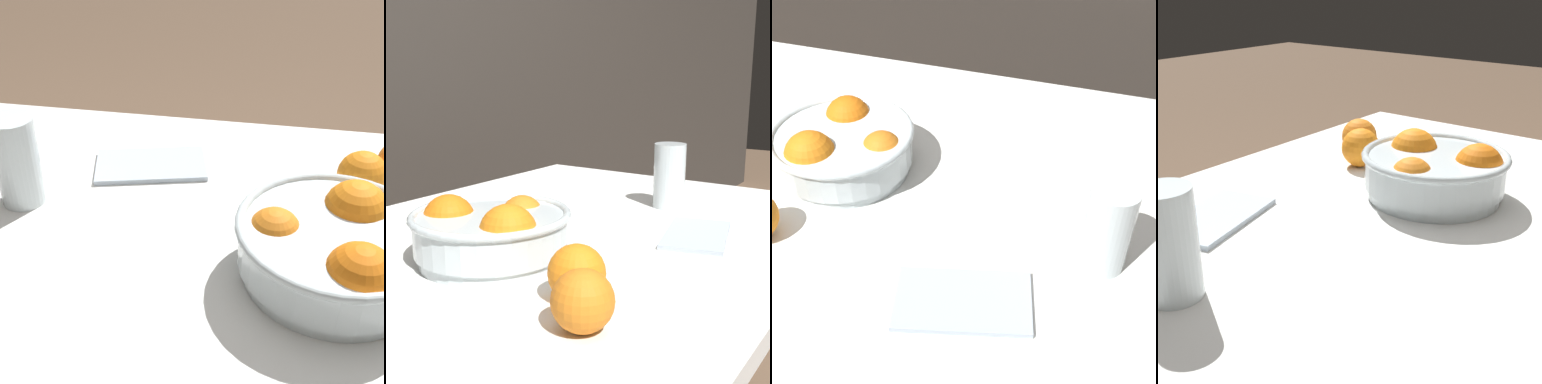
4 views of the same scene
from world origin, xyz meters
TOP-DOWN VIEW (x-y plane):
  - dining_table at (0.00, 0.00)m, footprint 1.15×0.81m
  - fruit_bowl at (-0.14, 0.00)m, footprint 0.24×0.24m
  - juice_glass at (0.30, -0.09)m, footprint 0.06×0.06m
  - napkin at (0.14, -0.21)m, footprint 0.20×0.14m

SIDE VIEW (x-z plane):
  - dining_table at x=0.00m, z-range 0.27..0.98m
  - napkin at x=0.14m, z-range 0.71..0.72m
  - fruit_bowl at x=-0.14m, z-range 0.70..0.80m
  - juice_glass at x=0.30m, z-range 0.70..0.84m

